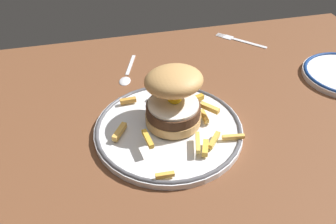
{
  "coord_description": "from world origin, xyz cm",
  "views": [
    {
      "loc": [
        -9.56,
        -48.93,
        45.82
      ],
      "look_at": [
        2.48,
        0.41,
        4.6
      ],
      "focal_mm": 38.38,
      "sensor_mm": 36.0,
      "label": 1
    }
  ],
  "objects": [
    {
      "name": "dinner_plate",
      "position": [
        2.48,
        0.41,
        0.84
      ],
      "size": [
        27.86,
        27.86,
        1.6
      ],
      "color": "silver",
      "rests_on": "ground_plane"
    },
    {
      "name": "burger",
      "position": [
        3.84,
        1.86,
        7.02
      ],
      "size": [
        14.06,
        14.32,
        11.21
      ],
      "color": "tan",
      "rests_on": "dinner_plate"
    },
    {
      "name": "fries_pile",
      "position": [
        4.36,
        0.95,
        2.47
      ],
      "size": [
        23.29,
        26.15,
        2.83
      ],
      "color": "gold",
      "rests_on": "dinner_plate"
    },
    {
      "name": "fork",
      "position": [
        29.7,
        30.93,
        0.18
      ],
      "size": [
        10.96,
        11.35,
        0.36
      ],
      "color": "silver",
      "rests_on": "ground_plane"
    },
    {
      "name": "ground_plane",
      "position": [
        0.0,
        0.0,
        -2.0
      ],
      "size": [
        128.05,
        81.71,
        4.0
      ],
      "primitive_type": "cube",
      "color": "brown"
    },
    {
      "name": "spoon",
      "position": [
        -2.58,
        20.38,
        0.36
      ],
      "size": [
        6.12,
        13.09,
        0.9
      ],
      "color": "silver",
      "rests_on": "ground_plane"
    }
  ]
}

